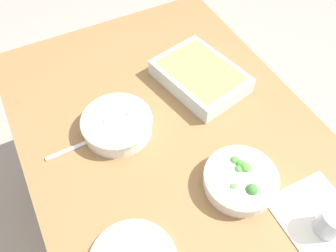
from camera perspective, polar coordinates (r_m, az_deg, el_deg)
name	(u,v)px	position (r m, az deg, el deg)	size (l,w,h in m)	color
ground_plane	(168,218)	(1.76, 0.00, -14.75)	(6.00, 6.00, 0.00)	#9E9389
dining_table	(168,142)	(1.19, 0.00, -2.63)	(1.20, 0.90, 0.74)	olive
placemat	(326,228)	(1.03, 24.28, -14.94)	(0.28, 0.20, 0.00)	silver
stew_bowl	(117,124)	(1.09, -8.29, 0.33)	(0.22, 0.22, 0.06)	white
broccoli_bowl	(240,180)	(1.00, 11.70, -8.54)	(0.21, 0.21, 0.06)	white
baking_dish	(200,76)	(1.22, 5.25, 8.16)	(0.34, 0.28, 0.06)	silver
drink_cup	(331,223)	(1.00, 24.98, -14.10)	(0.07, 0.07, 0.08)	#B2BCC6
spoon_by_stew	(82,144)	(1.10, -13.84, -2.90)	(0.03, 0.18, 0.01)	silver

